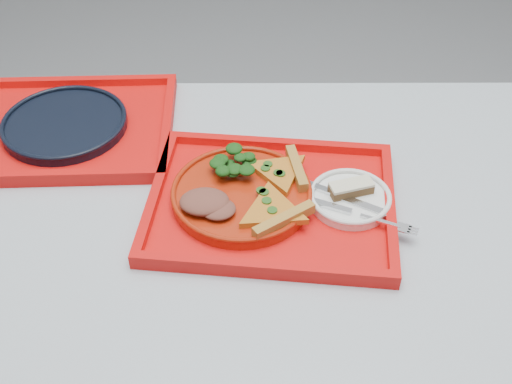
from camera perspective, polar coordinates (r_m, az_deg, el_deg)
table at (r=1.27m, az=3.66°, el=-3.08°), size 1.60×0.80×0.75m
tray_main at (r=1.19m, az=1.37°, el=-1.16°), size 0.48×0.40×0.01m
tray_far at (r=1.43m, az=-16.51°, el=5.30°), size 0.46×0.37×0.01m
dinner_plate at (r=1.19m, az=-1.28°, el=-0.31°), size 0.26×0.26×0.02m
side_plate at (r=1.20m, az=8.35°, el=-0.68°), size 0.15×0.15×0.01m
navy_plate at (r=1.42m, az=-16.62°, el=5.75°), size 0.26×0.26×0.02m
pizza_slice_a at (r=1.14m, az=1.44°, el=-1.47°), size 0.18×0.19×0.02m
pizza_slice_b at (r=1.21m, az=2.09°, el=1.97°), size 0.15×0.14×0.02m
salad_heap at (r=1.22m, az=-2.12°, el=2.75°), size 0.08×0.07×0.04m
meat_portion at (r=1.15m, az=-4.60°, el=-0.87°), size 0.09×0.07×0.03m
dessert_bar at (r=1.19m, az=8.45°, el=0.36°), size 0.09×0.05×0.02m
knife at (r=1.18m, az=8.04°, el=-0.52°), size 0.17×0.11×0.01m
fork at (r=1.15m, az=9.18°, el=-1.99°), size 0.18×0.09×0.01m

